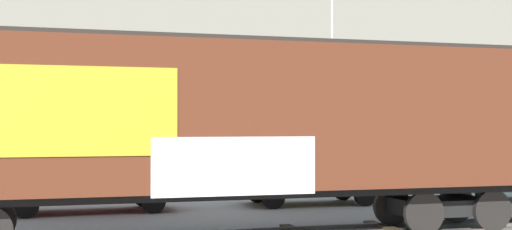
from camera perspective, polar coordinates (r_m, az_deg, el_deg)
The scene contains 5 objects.
freight_car at distance 14.49m, azimuth -3.23°, elevation -0.47°, with size 15.12×3.98×4.20m.
flagpole at distance 30.14m, azimuth 5.66°, elevation 6.81°, with size 1.47×0.84×10.01m.
hillside at distance 70.63m, azimuth -10.91°, elevation 2.54°, with size 124.05×38.44×17.12m.
parked_car_red at distance 19.64m, azimuth -13.50°, elevation -5.33°, with size 4.90×2.32×1.59m.
parked_car_tan at distance 21.01m, azimuth 4.22°, elevation -4.86°, with size 4.19×2.11×1.71m.
Camera 1 is at (-1.62, -14.31, 2.34)m, focal length 49.31 mm.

